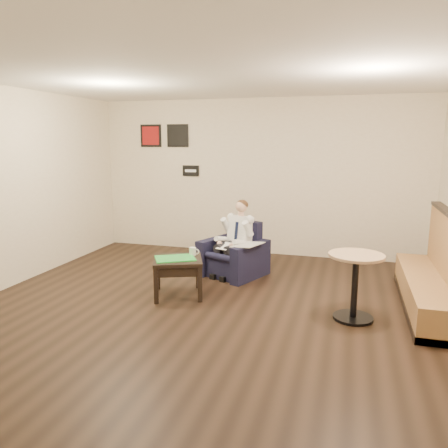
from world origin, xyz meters
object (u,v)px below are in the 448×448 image
(armchair, at_px, (233,250))
(smartphone, at_px, (182,254))
(coffee_mug, at_px, (193,251))
(side_table, at_px, (178,277))
(banquette, at_px, (429,262))
(cafe_table, at_px, (355,287))
(seated_man, at_px, (229,241))
(green_folder, at_px, (175,258))

(armchair, distance_m, smartphone, 1.03)
(armchair, height_order, coffee_mug, armchair)
(coffee_mug, relative_size, smartphone, 0.68)
(side_table, relative_size, banquette, 0.27)
(coffee_mug, distance_m, cafe_table, 2.18)
(seated_man, distance_m, banquette, 2.77)
(green_folder, height_order, smartphone, green_folder)
(armchair, height_order, banquette, banquette)
(coffee_mug, distance_m, smartphone, 0.16)
(armchair, distance_m, coffee_mug, 0.96)
(side_table, height_order, banquette, banquette)
(smartphone, relative_size, banquette, 0.07)
(coffee_mug, height_order, cafe_table, cafe_table)
(green_folder, relative_size, coffee_mug, 4.74)
(side_table, height_order, smartphone, smartphone)
(seated_man, relative_size, cafe_table, 1.41)
(coffee_mug, bearing_deg, smartphone, -174.82)
(green_folder, bearing_deg, cafe_table, -3.61)
(seated_man, bearing_deg, side_table, -90.70)
(banquette, bearing_deg, side_table, -171.90)
(green_folder, height_order, coffee_mug, coffee_mug)
(side_table, relative_size, smartphone, 3.93)
(smartphone, bearing_deg, armchair, 48.97)
(armchair, distance_m, side_table, 1.20)
(side_table, relative_size, green_folder, 1.22)
(armchair, bearing_deg, cafe_table, -12.25)
(seated_man, xyz_separation_m, coffee_mug, (-0.30, -0.79, 0.02))
(seated_man, height_order, banquette, banquette)
(cafe_table, bearing_deg, seated_man, 147.48)
(coffee_mug, xyz_separation_m, banquette, (3.01, 0.24, 0.02))
(side_table, xyz_separation_m, coffee_mug, (0.14, 0.21, 0.31))
(coffee_mug, bearing_deg, seated_man, 69.35)
(seated_man, distance_m, side_table, 1.12)
(coffee_mug, xyz_separation_m, cafe_table, (2.13, -0.38, -0.18))
(side_table, height_order, green_folder, green_folder)
(side_table, bearing_deg, green_folder, -124.03)
(smartphone, bearing_deg, seated_man, 48.31)
(armchair, bearing_deg, side_table, -90.63)
(armchair, xyz_separation_m, green_folder, (-0.50, -1.12, 0.12))
(side_table, bearing_deg, smartphone, 94.93)
(smartphone, height_order, cafe_table, cafe_table)
(smartphone, bearing_deg, side_table, -97.35)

